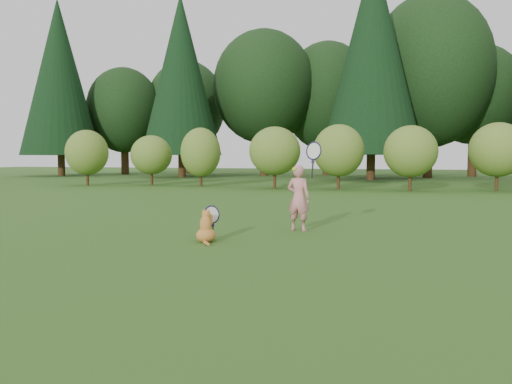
% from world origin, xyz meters
% --- Properties ---
extents(ground, '(100.00, 100.00, 0.00)m').
position_xyz_m(ground, '(0.00, 0.00, 0.00)').
color(ground, '#265317').
rests_on(ground, ground).
extents(shrub_row, '(28.00, 3.00, 2.80)m').
position_xyz_m(shrub_row, '(0.00, 13.00, 1.40)').
color(shrub_row, '#537925').
rests_on(shrub_row, ground).
extents(woodland_backdrop, '(48.00, 10.00, 15.00)m').
position_xyz_m(woodland_backdrop, '(0.00, 23.00, 7.50)').
color(woodland_backdrop, black).
rests_on(woodland_backdrop, ground).
extents(child, '(0.70, 0.43, 1.81)m').
position_xyz_m(child, '(1.02, 0.83, 0.64)').
color(child, '#D57F82').
rests_on(child, ground).
extents(cat, '(0.43, 0.78, 0.72)m').
position_xyz_m(cat, '(-0.14, -0.77, 0.27)').
color(cat, '#BA6823').
rests_on(cat, ground).
extents(tennis_ball, '(0.07, 0.07, 0.07)m').
position_xyz_m(tennis_ball, '(1.11, 0.01, 1.15)').
color(tennis_ball, '#BAD218').
rests_on(tennis_ball, ground).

